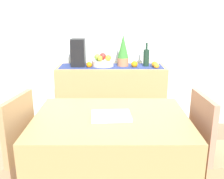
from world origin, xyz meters
The scene contains 20 objects.
ground_plane centered at (0.00, 0.00, -0.01)m, with size 6.40×6.40×0.02m, color #7C624B.
room_wall_rear centered at (0.00, 1.18, 1.35)m, with size 6.40×0.06×2.70m, color white.
sideboard_console centered at (-0.02, 0.92, 0.42)m, with size 1.28×0.42×0.84m, color tan.
table_runner centered at (-0.02, 0.92, 0.84)m, with size 1.21×0.32×0.01m, color navy.
fruit_bowl centered at (-0.12, 0.92, 0.88)m, with size 0.26×0.26×0.07m, color silver.
apple_upper centered at (-0.12, 0.97, 0.95)m, with size 0.08×0.08×0.08m, color red.
apple_left centered at (-0.05, 0.89, 0.95)m, with size 0.07×0.07×0.07m, color gold.
apple_front centered at (-0.15, 0.86, 0.94)m, with size 0.06×0.06×0.06m, color #979C2B.
apple_right centered at (-0.18, 0.93, 0.95)m, with size 0.07×0.07×0.07m, color #83AF3A.
wine_bottle centered at (0.39, 0.92, 0.94)m, with size 0.07×0.07×0.28m.
coffee_maker centered at (-0.41, 0.92, 1.00)m, with size 0.16×0.18×0.33m, color black.
potted_plant centered at (0.12, 0.92, 1.02)m, with size 0.13×0.13×0.37m.
orange_loose_far centered at (0.49, 0.88, 0.87)m, with size 0.07×0.07×0.07m, color orange.
orange_loose_near_bowl centered at (0.25, 0.86, 0.88)m, with size 0.08×0.08×0.08m, color orange.
orange_loose_mid centered at (0.50, 0.80, 0.87)m, with size 0.06×0.06×0.06m, color orange.
orange_loose_end centered at (-0.27, 0.85, 0.87)m, with size 0.07×0.07×0.07m, color orange.
dining_table centered at (-0.02, -0.39, 0.37)m, with size 1.10×0.83×0.74m, color #A88854.
open_book centered at (-0.02, -0.40, 0.75)m, with size 0.28×0.21×0.02m, color white.
chair_near_window centered at (-0.83, -0.40, 0.27)m, with size 0.46×0.46×0.90m.
chair_by_corner centered at (0.80, -0.39, 0.27)m, with size 0.42×0.42×0.90m.
Camera 1 is at (-0.01, -2.12, 1.46)m, focal length 41.69 mm.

